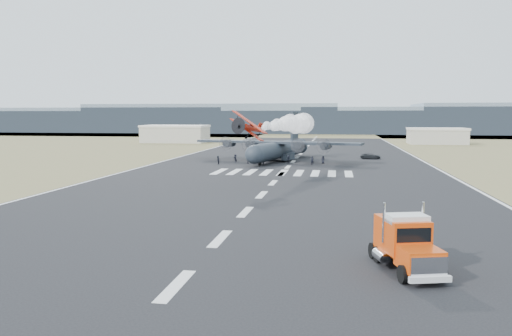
% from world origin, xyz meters
% --- Properties ---
extents(ground, '(500.00, 500.00, 0.00)m').
position_xyz_m(ground, '(0.00, 0.00, 0.00)').
color(ground, black).
rests_on(ground, ground).
extents(scrub_far, '(500.00, 80.00, 0.00)m').
position_xyz_m(scrub_far, '(0.00, 230.00, 0.00)').
color(scrub_far, olive).
rests_on(scrub_far, ground).
extents(runway_markings, '(60.00, 260.00, 0.01)m').
position_xyz_m(runway_markings, '(0.00, 60.00, 0.01)').
color(runway_markings, silver).
rests_on(runway_markings, ground).
extents(ridge_seg_a, '(150.00, 50.00, 13.00)m').
position_xyz_m(ridge_seg_a, '(-195.00, 260.00, 6.50)').
color(ridge_seg_a, slate).
rests_on(ridge_seg_a, ground).
extents(ridge_seg_b, '(150.00, 50.00, 15.00)m').
position_xyz_m(ridge_seg_b, '(-130.00, 260.00, 7.50)').
color(ridge_seg_b, slate).
rests_on(ridge_seg_b, ground).
extents(ridge_seg_c, '(150.00, 50.00, 17.00)m').
position_xyz_m(ridge_seg_c, '(-65.00, 260.00, 8.50)').
color(ridge_seg_c, slate).
rests_on(ridge_seg_c, ground).
extents(ridge_seg_d, '(150.00, 50.00, 13.00)m').
position_xyz_m(ridge_seg_d, '(0.00, 260.00, 6.50)').
color(ridge_seg_d, slate).
rests_on(ridge_seg_d, ground).
extents(ridge_seg_e, '(150.00, 50.00, 15.00)m').
position_xyz_m(ridge_seg_e, '(65.00, 260.00, 7.50)').
color(ridge_seg_e, slate).
rests_on(ridge_seg_e, ground).
extents(hangar_left, '(24.50, 14.50, 6.70)m').
position_xyz_m(hangar_left, '(-52.00, 145.00, 3.41)').
color(hangar_left, '#A6A193').
rests_on(hangar_left, ground).
extents(hangar_right, '(20.50, 12.50, 5.90)m').
position_xyz_m(hangar_right, '(46.00, 150.00, 3.01)').
color(hangar_right, '#A6A193').
rests_on(hangar_right, ground).
extents(semi_truck, '(4.65, 8.75, 3.85)m').
position_xyz_m(semi_truck, '(14.50, -6.31, 1.89)').
color(semi_truck, black).
rests_on(semi_truck, ground).
extents(aerobatic_biplane, '(5.93, 6.18, 4.67)m').
position_xyz_m(aerobatic_biplane, '(-3.23, 32.33, 8.77)').
color(aerobatic_biplane, '#B5200C').
extents(smoke_trail, '(8.04, 27.72, 4.20)m').
position_xyz_m(smoke_trail, '(1.84, 55.33, 8.95)').
color(smoke_trail, white).
extents(transport_aircraft, '(38.98, 31.87, 11.35)m').
position_xyz_m(transport_aircraft, '(-3.34, 73.79, 2.93)').
color(transport_aircraft, '#222A34').
rests_on(transport_aircraft, ground).
extents(support_vehicle, '(5.01, 2.57, 1.35)m').
position_xyz_m(support_vehicle, '(17.91, 82.14, 0.68)').
color(support_vehicle, black).
rests_on(support_vehicle, ground).
extents(crew_a, '(0.74, 0.64, 1.84)m').
position_xyz_m(crew_a, '(4.70, 65.16, 0.92)').
color(crew_a, black).
rests_on(crew_a, ground).
extents(crew_b, '(0.68, 0.95, 1.80)m').
position_xyz_m(crew_b, '(-15.50, 63.46, 0.90)').
color(crew_b, black).
rests_on(crew_b, ground).
extents(crew_c, '(1.18, 0.95, 1.65)m').
position_xyz_m(crew_c, '(-0.69, 68.86, 0.83)').
color(crew_c, black).
rests_on(crew_c, ground).
extents(crew_d, '(0.59, 1.11, 1.86)m').
position_xyz_m(crew_d, '(-9.40, 66.05, 0.93)').
color(crew_d, black).
rests_on(crew_d, ground).
extents(crew_e, '(0.95, 0.79, 1.68)m').
position_xyz_m(crew_e, '(6.89, 68.89, 0.84)').
color(crew_e, black).
rests_on(crew_e, ground).
extents(crew_f, '(1.25, 1.53, 1.63)m').
position_xyz_m(crew_f, '(-13.08, 70.35, 0.81)').
color(crew_f, black).
rests_on(crew_f, ground).
extents(crew_g, '(0.70, 0.78, 1.79)m').
position_xyz_m(crew_g, '(-12.22, 66.82, 0.90)').
color(crew_g, black).
rests_on(crew_g, ground).
extents(crew_h, '(0.72, 0.94, 1.73)m').
position_xyz_m(crew_h, '(-5.71, 63.34, 0.86)').
color(crew_h, black).
rests_on(crew_h, ground).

